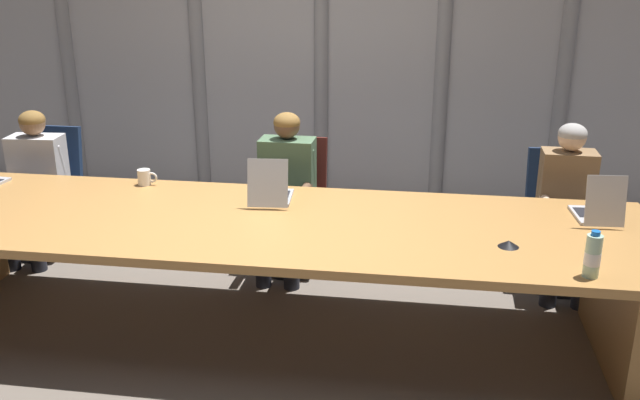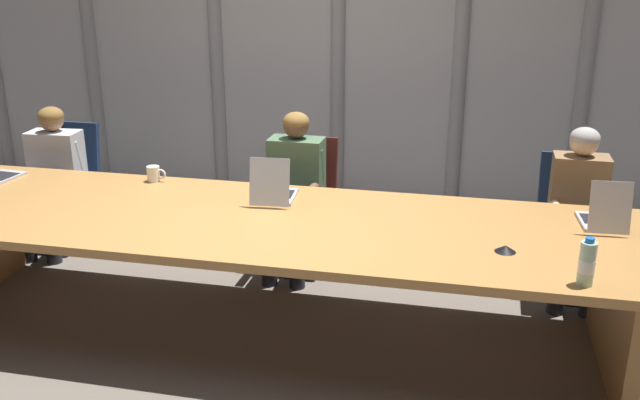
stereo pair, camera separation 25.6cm
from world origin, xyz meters
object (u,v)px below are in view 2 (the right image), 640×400
person_center (578,206)px  office_chair_left_mid (304,218)px  coffee_mug_far (154,174)px  laptop_center (603,217)px  conference_mic_middle (505,249)px  office_chair_left_end (68,199)px  person_left_end (52,171)px  office_chair_center (570,240)px  person_left_mid (294,185)px  water_bottle_primary (587,264)px  laptop_left_mid (274,192)px

person_center → office_chair_left_mid: bearing=-93.7°
person_center → coffee_mug_far: person_center is taller
laptop_center → office_chair_left_mid: bearing=63.7°
office_chair_left_mid → conference_mic_middle: bearing=47.1°
laptop_center → office_chair_left_end: bearing=74.6°
person_left_end → conference_mic_middle: person_left_end is taller
office_chair_center → person_left_mid: (-1.92, -0.16, 0.31)m
laptop_center → office_chair_center: (-0.03, 0.80, -0.46)m
laptop_center → office_chair_center: bearing=-1.3°
office_chair_left_end → office_chair_left_mid: office_chair_left_end is taller
laptop_center → office_chair_left_end: laptop_center is taller
coffee_mug_far → water_bottle_primary: bearing=-21.5°
laptop_center → person_center: (-0.03, 0.64, -0.16)m
office_chair_left_end → water_bottle_primary: 4.03m
office_chair_center → person_left_mid: 1.95m
office_chair_left_end → person_left_mid: (1.91, -0.16, 0.30)m
laptop_left_mid → coffee_mug_far: bearing=72.1°
person_left_end → conference_mic_middle: 3.51m
office_chair_center → person_center: size_ratio=0.79×
office_chair_center → person_left_mid: person_left_mid is taller
office_chair_left_end → office_chair_left_mid: (1.95, -0.00, -0.00)m
person_left_mid → person_center: bearing=90.8°
person_left_end → person_center: (3.83, -0.00, 0.01)m
office_chair_left_mid → person_left_end: 1.97m
laptop_left_mid → person_left_mid: (-0.03, 0.60, -0.15)m
office_chair_center → person_left_end: (-3.83, -0.16, 0.29)m
laptop_left_mid → person_left_end: 2.04m
laptop_center → person_left_end: 3.92m
conference_mic_middle → person_center: bearing=65.6°
laptop_left_mid → laptop_center: laptop_left_mid is taller
laptop_left_mid → office_chair_center: laptop_left_mid is taller
laptop_left_mid → office_chair_left_end: (-1.95, 0.76, -0.45)m
person_left_mid → laptop_center: bearing=72.7°
person_left_mid → conference_mic_middle: person_left_mid is taller
office_chair_center → person_left_end: person_left_end is taller
office_chair_center → water_bottle_primary: bearing=-9.6°
laptop_left_mid → conference_mic_middle: bearing=-115.1°
water_bottle_primary → conference_mic_middle: water_bottle_primary is taller
person_left_end → office_chair_center: bearing=88.2°
laptop_left_mid → laptop_center: bearing=-96.0°
office_chair_center → conference_mic_middle: (-0.51, -1.27, 0.42)m
person_left_end → person_left_mid: (1.91, 0.00, 0.02)m
laptop_center → conference_mic_middle: laptop_center is taller
person_left_mid → coffee_mug_far: bearing=-64.6°
laptop_left_mid → office_chair_center: bearing=-72.9°
water_bottle_primary → person_left_end: bearing=158.8°
office_chair_left_end → water_bottle_primary: size_ratio=4.03×
person_left_mid → person_center: size_ratio=1.01×
laptop_left_mid → office_chair_left_mid: 0.89m
laptop_center → person_left_mid: person_left_mid is taller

